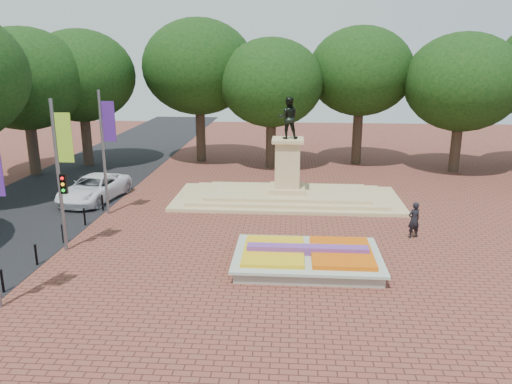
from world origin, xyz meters
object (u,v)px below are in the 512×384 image
monument (287,187)px  pedestrian (414,220)px  flower_bed (308,257)px  van (94,188)px

monument → pedestrian: 8.85m
flower_bed → pedestrian: 6.60m
monument → van: bearing=-175.5°
monument → van: 12.04m
monument → flower_bed: bearing=-84.1°
van → flower_bed: bearing=-25.8°
flower_bed → monument: 10.07m
monument → pedestrian: monument is taller
van → pedestrian: 19.08m
flower_bed → pedestrian: size_ratio=3.43×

